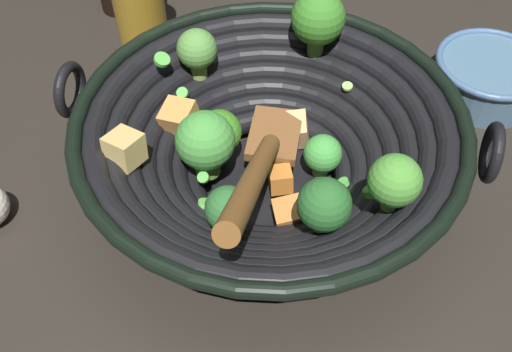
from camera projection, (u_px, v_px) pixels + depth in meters
name	position (u px, v px, depth m)	size (l,w,h in m)	color
ground_plane	(269.00, 187.00, 0.60)	(4.00, 4.00, 0.00)	#28231E
wok	(270.00, 142.00, 0.55)	(0.36, 0.36, 0.18)	black
prep_bowl	(488.00, 76.00, 0.67)	(0.13, 0.13, 0.05)	slate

